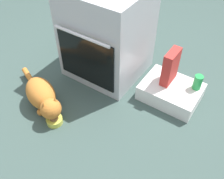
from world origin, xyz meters
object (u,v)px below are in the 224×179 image
object	(u,v)px
soda_can	(198,82)
oven	(107,32)
pantry_cabinet	(171,92)
food_bowl	(54,120)
cereal_box	(170,67)
cat	(43,96)

from	to	relation	value
soda_can	oven	bearing A→B (deg)	-175.46
oven	soda_can	bearing A→B (deg)	4.54
pantry_cabinet	food_bowl	xyz separation A→B (m)	(-0.60, -0.72, -0.04)
pantry_cabinet	cereal_box	world-z (taller)	cereal_box
food_bowl	soda_can	distance (m)	1.12
pantry_cabinet	soda_can	distance (m)	0.22
food_bowl	soda_can	bearing A→B (deg)	46.17
food_bowl	soda_can	world-z (taller)	soda_can
soda_can	cat	bearing A→B (deg)	-142.44
cereal_box	oven	bearing A→B (deg)	-178.09
oven	food_bowl	bearing A→B (deg)	-87.91
cereal_box	soda_can	size ratio (longest dim) A/B	2.33
oven	pantry_cabinet	xyz separation A→B (m)	(0.63, -0.02, -0.32)
pantry_cabinet	food_bowl	bearing A→B (deg)	-129.94
food_bowl	cat	world-z (taller)	cat
oven	pantry_cabinet	distance (m)	0.70
pantry_cabinet	cat	bearing A→B (deg)	-140.33
oven	soda_can	distance (m)	0.82
soda_can	cereal_box	bearing A→B (deg)	-168.67
food_bowl	pantry_cabinet	bearing A→B (deg)	50.06
oven	soda_can	world-z (taller)	oven
pantry_cabinet	food_bowl	world-z (taller)	pantry_cabinet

